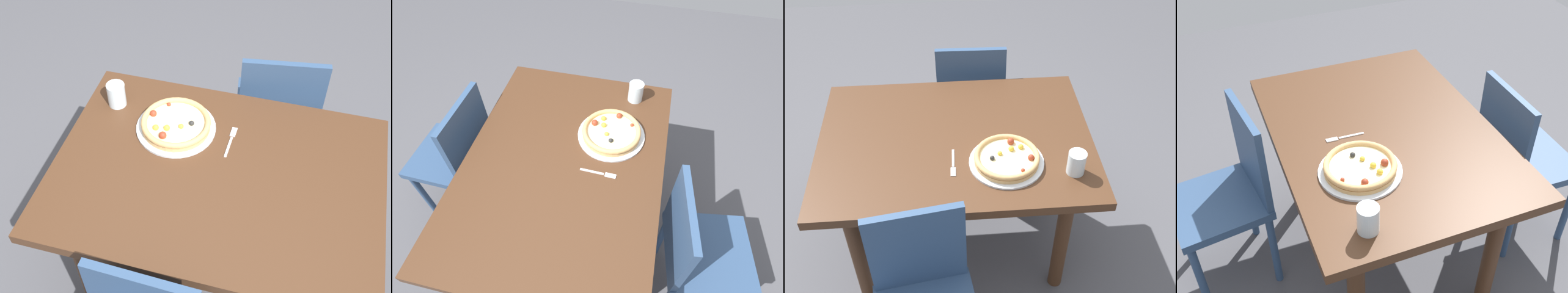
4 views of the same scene
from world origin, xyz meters
TOP-DOWN VIEW (x-y plane):
  - ground_plane at (0.00, 0.00)m, footprint 6.00×6.00m
  - dining_table at (0.00, 0.00)m, footprint 1.25×0.91m
  - chair_near at (-0.11, -0.67)m, footprint 0.41×0.41m
  - plate at (-0.21, 0.19)m, footprint 0.33×0.33m
  - pizza at (-0.22, 0.18)m, footprint 0.28×0.28m
  - fork at (0.02, 0.18)m, footprint 0.02×0.17m
  - drinking_glass at (-0.50, 0.26)m, footprint 0.08×0.08m

SIDE VIEW (x-z plane):
  - ground_plane at x=0.00m, z-range 0.00..0.00m
  - chair_near at x=-0.11m, z-range 0.05..0.94m
  - dining_table at x=0.00m, z-range 0.28..1.04m
  - fork at x=0.02m, z-range 0.76..0.77m
  - plate at x=-0.21m, z-range 0.76..0.77m
  - pizza at x=-0.22m, z-range 0.77..0.82m
  - drinking_glass at x=-0.50m, z-range 0.76..0.87m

